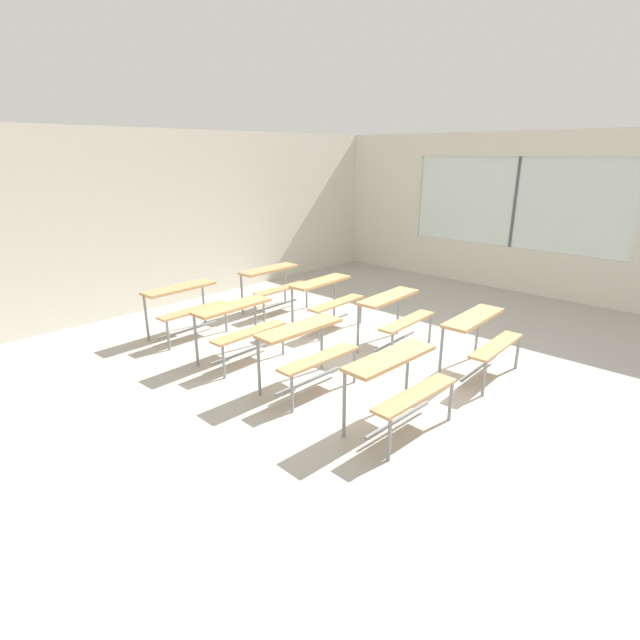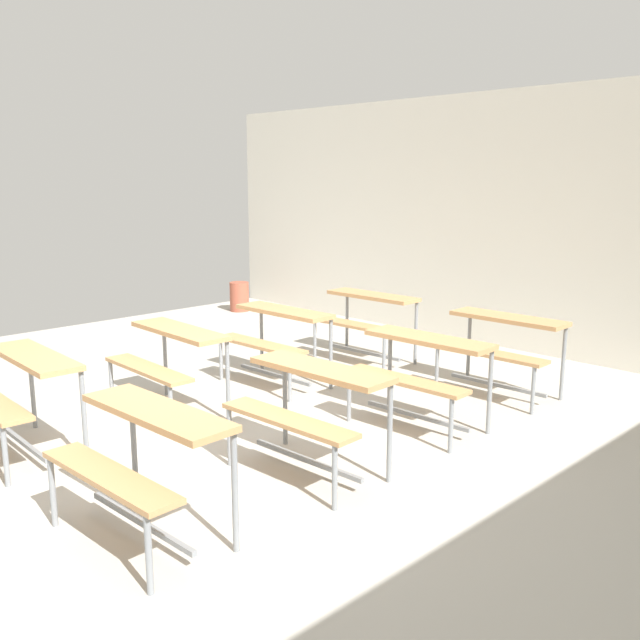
{
  "view_description": "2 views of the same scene",
  "coord_description": "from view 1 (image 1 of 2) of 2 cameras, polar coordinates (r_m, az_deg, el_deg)",
  "views": [
    {
      "loc": [
        -4.58,
        -3.41,
        2.62
      ],
      "look_at": [
        -0.07,
        0.86,
        0.49
      ],
      "focal_mm": 27.57,
      "sensor_mm": 36.0,
      "label": 1
    },
    {
      "loc": [
        4.1,
        -2.84,
        2.02
      ],
      "look_at": [
        -0.19,
        1.38,
        0.78
      ],
      "focal_mm": 38.99,
      "sensor_mm": 36.0,
      "label": 2
    }
  ],
  "objects": [
    {
      "name": "desk_bench_r0c1",
      "position": [
        6.25,
        18.17,
        -1.31
      ],
      "size": [
        1.12,
        0.63,
        0.74
      ],
      "rotation": [
        0.0,
        0.0,
        0.04
      ],
      "color": "tan",
      "rests_on": "ground"
    },
    {
      "name": "desk_bench_r1c0",
      "position": [
        5.59,
        -1.59,
        -2.7
      ],
      "size": [
        1.11,
        0.62,
        0.74
      ],
      "rotation": [
        0.0,
        0.0,
        -0.03
      ],
      "color": "tan",
      "rests_on": "ground"
    },
    {
      "name": "desk_bench_r3c1",
      "position": [
        8.45,
        -5.42,
        4.73
      ],
      "size": [
        1.11,
        0.61,
        0.74
      ],
      "rotation": [
        0.0,
        0.0,
        0.02
      ],
      "color": "tan",
      "rests_on": "ground"
    },
    {
      "name": "desk_bench_r1c1",
      "position": [
        6.86,
        8.66,
        1.22
      ],
      "size": [
        1.13,
        0.64,
        0.74
      ],
      "rotation": [
        0.0,
        0.0,
        0.04
      ],
      "color": "tan",
      "rests_on": "ground"
    },
    {
      "name": "desk_bench_r2c0",
      "position": [
        6.46,
        -9.45,
        0.05
      ],
      "size": [
        1.12,
        0.63,
        0.74
      ],
      "rotation": [
        0.0,
        0.0,
        0.03
      ],
      "color": "tan",
      "rests_on": "ground"
    },
    {
      "name": "desk_bench_r0c0",
      "position": [
        4.85,
        9.11,
        -6.44
      ],
      "size": [
        1.12,
        0.63,
        0.74
      ],
      "rotation": [
        0.0,
        0.0,
        -0.04
      ],
      "color": "tan",
      "rests_on": "ground"
    },
    {
      "name": "wall_right",
      "position": [
        10.19,
        24.86,
        10.58
      ],
      "size": [
        0.12,
        9.0,
        3.0
      ],
      "color": "silver",
      "rests_on": "ground"
    },
    {
      "name": "ground",
      "position": [
        6.29,
        6.18,
        -6.08
      ],
      "size": [
        10.0,
        9.0,
        0.05
      ],
      "primitive_type": "cube",
      "color": "#ADA89E"
    },
    {
      "name": "desk_bench_r2c1",
      "position": [
        7.6,
        0.73,
        3.19
      ],
      "size": [
        1.12,
        0.63,
        0.74
      ],
      "rotation": [
        0.0,
        0.0,
        0.04
      ],
      "color": "tan",
      "rests_on": "ground"
    },
    {
      "name": "wall_back",
      "position": [
        9.21,
        -16.67,
        11.14
      ],
      "size": [
        10.0,
        0.12,
        3.0
      ],
      "primitive_type": "cube",
      "color": "silver",
      "rests_on": "ground"
    },
    {
      "name": "desk_bench_r3c0",
      "position": [
        7.5,
        -15.46,
        2.29
      ],
      "size": [
        1.12,
        0.63,
        0.74
      ],
      "rotation": [
        0.0,
        0.0,
        0.03
      ],
      "color": "tan",
      "rests_on": "ground"
    }
  ]
}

